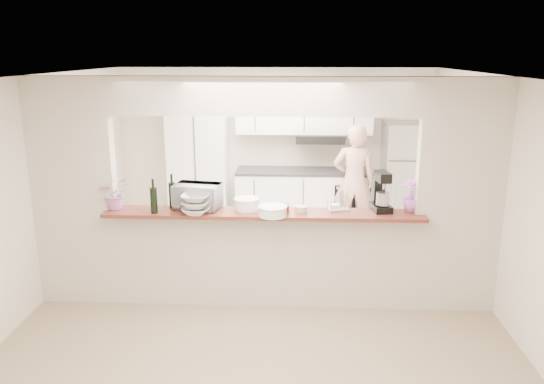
# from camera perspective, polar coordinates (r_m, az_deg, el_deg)

# --- Properties ---
(floor) EXTENTS (6.00, 6.00, 0.00)m
(floor) POSITION_cam_1_polar(r_m,az_deg,el_deg) (6.09, -0.86, -11.86)
(floor) COLOR gray
(floor) RESTS_ON ground
(tile_overlay) EXTENTS (5.00, 2.90, 0.01)m
(tile_overlay) POSITION_cam_1_polar(r_m,az_deg,el_deg) (7.50, -0.11, -6.50)
(tile_overlay) COLOR silver
(tile_overlay) RESTS_ON floor
(partition) EXTENTS (5.00, 0.15, 2.50)m
(partition) POSITION_cam_1_polar(r_m,az_deg,el_deg) (5.58, -0.92, 1.87)
(partition) COLOR beige
(partition) RESTS_ON floor
(bar_counter) EXTENTS (3.40, 0.38, 1.09)m
(bar_counter) POSITION_cam_1_polar(r_m,az_deg,el_deg) (5.85, -0.89, -6.84)
(bar_counter) COLOR beige
(bar_counter) RESTS_ON floor
(kitchen_cabinets) EXTENTS (3.15, 0.62, 2.25)m
(kitchen_cabinets) POSITION_cam_1_polar(r_m,az_deg,el_deg) (8.35, -0.98, 2.69)
(kitchen_cabinets) COLOR white
(kitchen_cabinets) RESTS_ON floor
(refrigerator) EXTENTS (0.75, 0.70, 1.70)m
(refrigerator) POSITION_cam_1_polar(r_m,az_deg,el_deg) (8.46, 14.29, 1.52)
(refrigerator) COLOR #ABABB0
(refrigerator) RESTS_ON floor
(flower_left) EXTENTS (0.38, 0.35, 0.35)m
(flower_left) POSITION_cam_1_polar(r_m,az_deg,el_deg) (5.94, -16.52, -0.12)
(flower_left) COLOR #DE75CF
(flower_left) RESTS_ON bar_counter
(wine_bottle_a) EXTENTS (0.07, 0.07, 0.37)m
(wine_bottle_a) POSITION_cam_1_polar(r_m,az_deg,el_deg) (5.69, -12.60, -0.82)
(wine_bottle_a) COLOR black
(wine_bottle_a) RESTS_ON bar_counter
(wine_bottle_b) EXTENTS (0.07, 0.07, 0.37)m
(wine_bottle_b) POSITION_cam_1_polar(r_m,az_deg,el_deg) (5.85, -10.68, -0.25)
(wine_bottle_b) COLOR black
(wine_bottle_b) RESTS_ON bar_counter
(toaster_oven) EXTENTS (0.53, 0.41, 0.27)m
(toaster_oven) POSITION_cam_1_polar(r_m,az_deg,el_deg) (5.78, -8.03, -0.46)
(toaster_oven) COLOR #A8A7AC
(toaster_oven) RESTS_ON bar_counter
(serving_bowls) EXTENTS (0.30, 0.30, 0.21)m
(serving_bowls) POSITION_cam_1_polar(r_m,az_deg,el_deg) (5.58, -8.22, -1.35)
(serving_bowls) COLOR white
(serving_bowls) RESTS_ON bar_counter
(plate_stack_a) EXTENTS (0.27, 0.27, 0.12)m
(plate_stack_a) POSITION_cam_1_polar(r_m,az_deg,el_deg) (5.71, -2.73, -1.28)
(plate_stack_a) COLOR white
(plate_stack_a) RESTS_ON bar_counter
(plate_stack_b) EXTENTS (0.30, 0.30, 0.10)m
(plate_stack_b) POSITION_cam_1_polar(r_m,az_deg,el_deg) (5.48, 0.06, -2.06)
(plate_stack_b) COLOR white
(plate_stack_b) RESTS_ON bar_counter
(red_bowl) EXTENTS (0.15, 0.15, 0.07)m
(red_bowl) POSITION_cam_1_polar(r_m,az_deg,el_deg) (5.63, 1.10, -1.77)
(red_bowl) COLOR maroon
(red_bowl) RESTS_ON bar_counter
(tan_bowl) EXTENTS (0.13, 0.13, 0.06)m
(tan_bowl) POSITION_cam_1_polar(r_m,az_deg,el_deg) (5.63, 3.14, -1.84)
(tan_bowl) COLOR tan
(tan_bowl) RESTS_ON bar_counter
(utensil_caddy) EXTENTS (0.25, 0.19, 0.21)m
(utensil_caddy) POSITION_cam_1_polar(r_m,az_deg,el_deg) (5.71, 7.16, -1.10)
(utensil_caddy) COLOR silver
(utensil_caddy) RESTS_ON bar_counter
(stand_mixer) EXTENTS (0.23, 0.32, 0.43)m
(stand_mixer) POSITION_cam_1_polar(r_m,az_deg,el_deg) (5.75, 11.64, -0.11)
(stand_mixer) COLOR black
(stand_mixer) RESTS_ON bar_counter
(flower_right) EXTENTS (0.26, 0.26, 0.35)m
(flower_right) POSITION_cam_1_polar(r_m,az_deg,el_deg) (5.80, 14.79, -0.34)
(flower_right) COLOR #BA64BB
(flower_right) RESTS_ON bar_counter
(person) EXTENTS (0.63, 0.42, 1.71)m
(person) POSITION_cam_1_polar(r_m,az_deg,el_deg) (7.99, 8.79, 1.08)
(person) COLOR #DB9E8E
(person) RESTS_ON floor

